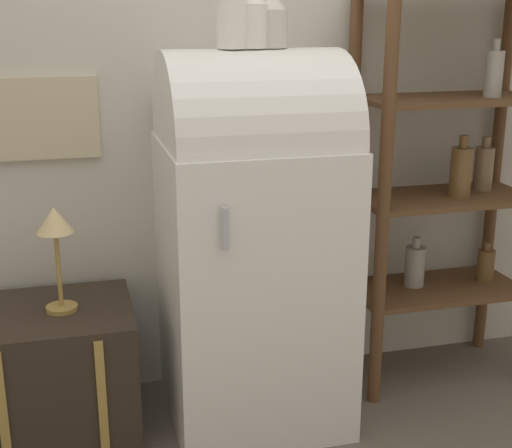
{
  "coord_description": "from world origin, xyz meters",
  "views": [
    {
      "loc": [
        -0.61,
        -2.15,
        1.5
      ],
      "look_at": [
        0.01,
        0.23,
        0.76
      ],
      "focal_mm": 50.0,
      "sensor_mm": 36.0,
      "label": 1
    }
  ],
  "objects_px": {
    "refrigerator": "(253,234)",
    "vase_right": "(272,21)",
    "vase_left": "(232,6)",
    "vase_center": "(252,17)",
    "desk_lamp": "(55,232)",
    "suitcase_trunk": "(54,372)"
  },
  "relations": [
    {
      "from": "vase_left",
      "to": "refrigerator",
      "type": "bearing_deg",
      "value": 6.88
    },
    {
      "from": "refrigerator",
      "to": "vase_center",
      "type": "distance_m",
      "value": 0.76
    },
    {
      "from": "vase_center",
      "to": "desk_lamp",
      "type": "xyz_separation_m",
      "value": [
        -0.68,
        0.03,
        -0.7
      ]
    },
    {
      "from": "vase_center",
      "to": "desk_lamp",
      "type": "height_order",
      "value": "vase_center"
    },
    {
      "from": "suitcase_trunk",
      "to": "vase_center",
      "type": "height_order",
      "value": "vase_center"
    },
    {
      "from": "refrigerator",
      "to": "desk_lamp",
      "type": "relative_size",
      "value": 3.65
    },
    {
      "from": "refrigerator",
      "to": "suitcase_trunk",
      "type": "distance_m",
      "value": 0.87
    },
    {
      "from": "vase_center",
      "to": "vase_right",
      "type": "height_order",
      "value": "vase_center"
    },
    {
      "from": "suitcase_trunk",
      "to": "vase_right",
      "type": "xyz_separation_m",
      "value": [
        0.81,
        -0.02,
        1.22
      ]
    },
    {
      "from": "refrigerator",
      "to": "vase_right",
      "type": "relative_size",
      "value": 7.18
    },
    {
      "from": "refrigerator",
      "to": "vase_center",
      "type": "xyz_separation_m",
      "value": [
        -0.0,
        -0.01,
        0.76
      ]
    },
    {
      "from": "refrigerator",
      "to": "suitcase_trunk",
      "type": "bearing_deg",
      "value": 177.34
    },
    {
      "from": "suitcase_trunk",
      "to": "desk_lamp",
      "type": "distance_m",
      "value": 0.53
    },
    {
      "from": "refrigerator",
      "to": "desk_lamp",
      "type": "bearing_deg",
      "value": 177.97
    },
    {
      "from": "suitcase_trunk",
      "to": "desk_lamp",
      "type": "relative_size",
      "value": 1.53
    },
    {
      "from": "vase_right",
      "to": "vase_center",
      "type": "bearing_deg",
      "value": -164.62
    },
    {
      "from": "suitcase_trunk",
      "to": "vase_right",
      "type": "distance_m",
      "value": 1.46
    },
    {
      "from": "vase_left",
      "to": "desk_lamp",
      "type": "xyz_separation_m",
      "value": [
        -0.62,
        0.03,
        -0.74
      ]
    },
    {
      "from": "vase_left",
      "to": "vase_right",
      "type": "bearing_deg",
      "value": 8.66
    },
    {
      "from": "suitcase_trunk",
      "to": "vase_center",
      "type": "distance_m",
      "value": 1.44
    },
    {
      "from": "vase_left",
      "to": "desk_lamp",
      "type": "relative_size",
      "value": 0.78
    },
    {
      "from": "refrigerator",
      "to": "vase_center",
      "type": "height_order",
      "value": "vase_center"
    }
  ]
}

